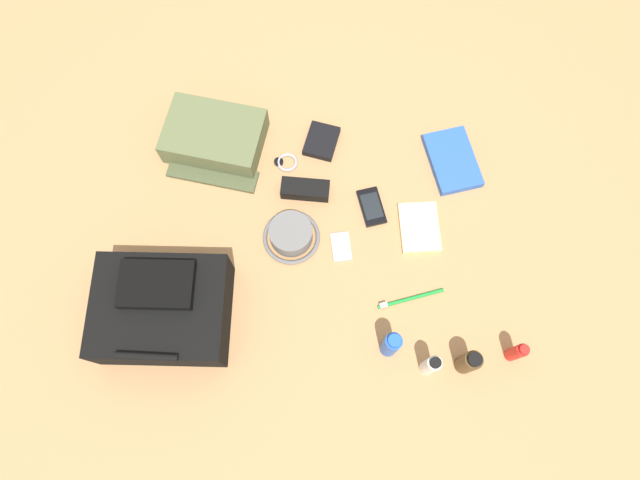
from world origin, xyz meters
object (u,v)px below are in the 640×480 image
at_px(bucket_hat, 291,235).
at_px(deodorant_spray, 391,345).
at_px(cologne_bottle, 469,362).
at_px(sunglasses_case, 305,189).
at_px(toothpaste_tube, 431,366).
at_px(paperback_novel, 452,161).
at_px(backpack, 162,309).
at_px(cell_phone, 372,207).
at_px(sunscreen_spray, 517,352).
at_px(toothbrush, 407,299).
at_px(notepad, 419,227).
at_px(wallet, 322,141).
at_px(toiletry_pouch, 214,138).
at_px(wristwatch, 286,162).
at_px(media_player, 341,247).

distance_m(bucket_hat, deodorant_spray, 0.41).
relative_size(cologne_bottle, sunglasses_case, 0.93).
height_order(toothpaste_tube, paperback_novel, toothpaste_tube).
bearing_deg(toothpaste_tube, bucket_hat, -42.34).
distance_m(backpack, bucket_hat, 0.40).
bearing_deg(cell_phone, sunglasses_case, -11.35).
bearing_deg(cell_phone, cologne_bottle, 119.88).
bearing_deg(paperback_novel, deodorant_spray, 71.82).
xyz_separation_m(sunscreen_spray, toothpaste_tube, (0.22, 0.05, 0.01)).
distance_m(toothbrush, notepad, 0.21).
xyz_separation_m(wallet, sunglasses_case, (0.04, 0.16, 0.01)).
bearing_deg(toothpaste_tube, paperback_novel, -97.73).
bearing_deg(wallet, cell_phone, 140.13).
height_order(cologne_bottle, wallet, cologne_bottle).
xyz_separation_m(toiletry_pouch, wristwatch, (-0.21, 0.05, -0.03)).
height_order(deodorant_spray, notepad, deodorant_spray).
xyz_separation_m(backpack, wallet, (-0.39, -0.55, -0.06)).
height_order(bucket_hat, deodorant_spray, deodorant_spray).
relative_size(toothpaste_tube, wristwatch, 1.90).
xyz_separation_m(deodorant_spray, sunglasses_case, (0.25, -0.44, -0.05)).
bearing_deg(deodorant_spray, cologne_bottle, 170.55).
bearing_deg(wristwatch, deodorant_spray, 120.07).
distance_m(backpack, media_player, 0.51).
distance_m(notepad, sunglasses_case, 0.35).
height_order(toiletry_pouch, sunglasses_case, toiletry_pouch).
xyz_separation_m(paperback_novel, media_player, (0.32, 0.28, -0.01)).
distance_m(paperback_novel, cell_phone, 0.28).
relative_size(wristwatch, toothbrush, 0.39).
bearing_deg(toothbrush, paperback_novel, -107.34).
bearing_deg(sunscreen_spray, cologne_bottle, 14.34).
distance_m(sunscreen_spray, sunglasses_case, 0.73).
xyz_separation_m(media_player, wristwatch, (0.17, -0.26, 0.00)).
distance_m(sunscreen_spray, paperback_novel, 0.58).
height_order(bucket_hat, cologne_bottle, cologne_bottle).
bearing_deg(sunglasses_case, paperback_novel, -162.24).
height_order(cologne_bottle, wristwatch, cologne_bottle).
distance_m(deodorant_spray, paperback_novel, 0.60).
relative_size(sunscreen_spray, wristwatch, 1.66).
distance_m(cell_phone, wallet, 0.26).
xyz_separation_m(notepad, sunglasses_case, (0.33, -0.10, 0.01)).
bearing_deg(cell_phone, paperback_novel, -146.31).
relative_size(cologne_bottle, notepad, 0.87).
height_order(toothbrush, wallet, wallet).
bearing_deg(cell_phone, toiletry_pouch, -21.20).
bearing_deg(wristwatch, backpack, 58.86).
height_order(paperback_novel, cell_phone, paperback_novel).
distance_m(toothpaste_tube, sunglasses_case, 0.60).
distance_m(sunscreen_spray, media_player, 0.54).
bearing_deg(toothbrush, sunglasses_case, -45.94).
relative_size(toiletry_pouch, sunglasses_case, 2.22).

